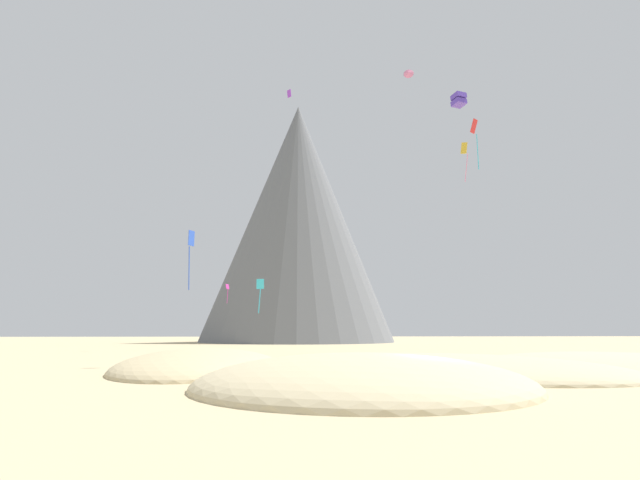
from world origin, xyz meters
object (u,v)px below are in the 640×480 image
object	(u,v)px
bush_mid_center	(174,364)
kite_cyan_low	(260,288)
kite_magenta_low	(227,290)
kite_red_mid	(475,134)
rock_massif	(294,236)
kite_pink_high	(408,73)
kite_blue_low	(191,249)
kite_gold_mid	(465,153)
kite_indigo_high	(459,100)
bush_far_left	(298,373)
bush_near_right	(360,371)
kite_violet_high	(289,93)

from	to	relation	value
bush_mid_center	kite_cyan_low	xyz separation A→B (m)	(5.42, 11.09, 6.04)
bush_mid_center	kite_magenta_low	world-z (taller)	kite_magenta_low
kite_cyan_low	kite_red_mid	size ratio (longest dim) A/B	0.56
bush_mid_center	kite_red_mid	bearing A→B (deg)	27.58
rock_massif	kite_pink_high	xyz separation A→B (m)	(13.11, -59.84, 11.39)
kite_cyan_low	kite_blue_low	xyz separation A→B (m)	(-5.36, -6.45, 2.65)
kite_gold_mid	kite_magenta_low	bearing A→B (deg)	44.25
bush_mid_center	kite_indigo_high	distance (m)	42.87
bush_far_left	bush_mid_center	bearing A→B (deg)	129.06
bush_far_left	rock_massif	size ratio (longest dim) A/B	0.02
kite_cyan_low	kite_red_mid	xyz separation A→B (m)	(22.23, 3.35, 16.74)
kite_gold_mid	kite_magenta_low	size ratio (longest dim) A/B	1.74
kite_red_mid	kite_blue_low	distance (m)	32.49
bush_far_left	kite_indigo_high	world-z (taller)	kite_indigo_high
kite_magenta_low	kite_indigo_high	distance (m)	42.47
rock_massif	kite_magenta_low	size ratio (longest dim) A/B	19.63
bush_near_right	kite_pink_high	xyz separation A→B (m)	(11.64, 32.48, 35.44)
kite_cyan_low	kite_magenta_low	distance (m)	32.58
kite_red_mid	kite_pink_high	bearing A→B (deg)	-60.20
kite_gold_mid	kite_pink_high	world-z (taller)	kite_pink_high
rock_massif	kite_violet_high	distance (m)	46.19
bush_far_left	kite_gold_mid	world-z (taller)	kite_gold_mid
bush_near_right	kite_cyan_low	xyz separation A→B (m)	(-6.58, 17.44, 6.15)
bush_mid_center	bush_near_right	xyz separation A→B (m)	(12.01, -6.35, -0.12)
bush_mid_center	kite_gold_mid	bearing A→B (deg)	38.17
bush_near_right	bush_far_left	world-z (taller)	bush_far_left
bush_mid_center	kite_blue_low	xyz separation A→B (m)	(0.07, 4.65, 8.69)
kite_gold_mid	kite_cyan_low	bearing A→B (deg)	104.20
kite_gold_mid	kite_pink_high	xyz separation A→B (m)	(-5.98, 2.84, 11.67)
kite_red_mid	bush_near_right	bearing A→B (deg)	63.93
bush_far_left	kite_indigo_high	distance (m)	43.73
kite_cyan_low	kite_magenta_low	size ratio (longest dim) A/B	1.09
bush_near_right	kite_indigo_high	bearing A→B (deg)	57.70
kite_cyan_low	kite_pink_high	xyz separation A→B (m)	(18.23, 15.04, 29.29)
kite_gold_mid	kite_blue_low	xyz separation A→B (m)	(-29.57, -18.64, -14.96)
bush_mid_center	kite_red_mid	xyz separation A→B (m)	(27.65, 14.44, 22.77)
bush_far_left	kite_gold_mid	xyz separation A→B (m)	(21.43, 33.40, 23.54)
bush_near_right	kite_blue_low	world-z (taller)	kite_blue_low
bush_far_left	kite_violet_high	bearing A→B (deg)	89.80
bush_far_left	kite_magenta_low	distance (m)	54.48
kite_indigo_high	kite_violet_high	bearing A→B (deg)	-72.49
kite_cyan_low	kite_magenta_low	world-z (taller)	kite_magenta_low
bush_far_left	kite_pink_high	world-z (taller)	kite_pink_high
kite_magenta_low	kite_blue_low	xyz separation A→B (m)	(0.61, -38.40, 0.45)
bush_mid_center	rock_massif	bearing A→B (deg)	83.01
kite_blue_low	kite_magenta_low	bearing A→B (deg)	-81.64
bush_far_left	kite_blue_low	bearing A→B (deg)	118.88
kite_gold_mid	kite_pink_high	bearing A→B (deg)	52.03
kite_gold_mid	kite_cyan_low	world-z (taller)	kite_gold_mid
kite_red_mid	kite_magenta_low	size ratio (longest dim) A/B	1.94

